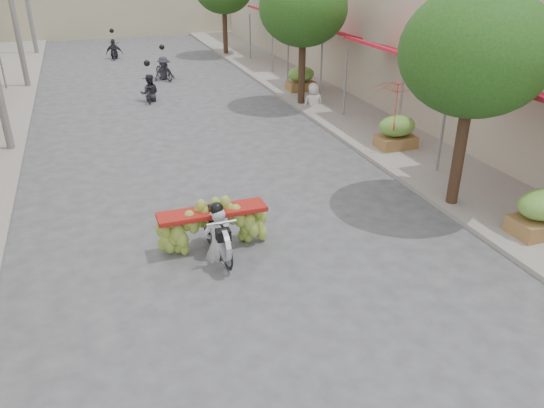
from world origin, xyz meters
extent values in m
plane|color=#545459|center=(0.00, 0.00, 0.00)|extent=(120.00, 120.00, 0.00)
cube|color=gray|center=(7.00, 15.00, 0.06)|extent=(4.00, 60.00, 0.12)
cylinder|color=slate|center=(-6.30, 20.80, 1.27)|extent=(0.08, 0.08, 2.55)
cube|color=#B6AD97|center=(12.00, 14.00, 3.00)|extent=(8.00, 40.00, 6.00)
cube|color=#B01727|center=(7.12, 4.00, 2.75)|extent=(1.77, 4.20, 0.53)
cylinder|color=slate|center=(6.30, 5.90, 1.27)|extent=(0.08, 0.08, 2.55)
cube|color=#B01727|center=(7.12, 10.00, 2.75)|extent=(1.77, 4.20, 0.53)
cylinder|color=slate|center=(6.30, 8.10, 1.27)|extent=(0.08, 0.08, 2.55)
cylinder|color=slate|center=(6.30, 11.90, 1.27)|extent=(0.08, 0.08, 2.55)
cube|color=#B01727|center=(7.12, 16.00, 2.75)|extent=(1.77, 4.20, 0.53)
cylinder|color=slate|center=(6.30, 14.10, 1.27)|extent=(0.08, 0.08, 2.55)
cylinder|color=slate|center=(6.30, 17.90, 1.27)|extent=(0.08, 0.08, 2.55)
cube|color=#B01727|center=(7.12, 22.00, 2.75)|extent=(1.77, 4.20, 0.53)
cylinder|color=slate|center=(6.30, 20.10, 1.27)|extent=(0.08, 0.08, 2.55)
cylinder|color=slate|center=(6.30, 23.90, 1.27)|extent=(0.08, 0.08, 2.55)
cylinder|color=#3A2719|center=(5.40, 4.00, 1.60)|extent=(0.28, 0.28, 3.20)
ellipsoid|color=#245117|center=(5.40, 4.00, 3.80)|extent=(3.40, 3.40, 2.90)
cylinder|color=#3A2719|center=(5.40, 14.00, 1.60)|extent=(0.28, 0.28, 3.20)
ellipsoid|color=#245117|center=(5.40, 14.00, 3.80)|extent=(3.40, 3.40, 2.90)
cylinder|color=#3A2719|center=(5.40, 26.00, 1.60)|extent=(0.28, 0.28, 3.20)
cube|color=olive|center=(6.20, 2.00, 0.37)|extent=(1.20, 0.80, 0.50)
cube|color=olive|center=(6.20, 8.00, 0.37)|extent=(1.20, 0.80, 0.50)
ellipsoid|color=#639B3A|center=(6.20, 8.00, 0.95)|extent=(1.20, 0.88, 0.66)
cube|color=olive|center=(6.20, 16.00, 0.37)|extent=(1.20, 0.80, 0.50)
ellipsoid|color=#639B3A|center=(6.20, 16.00, 0.95)|extent=(1.20, 0.88, 0.66)
imported|color=black|center=(-0.73, 3.61, 0.54)|extent=(0.69, 1.86, 1.07)
cylinder|color=silver|center=(-0.73, 2.96, 0.62)|extent=(0.10, 0.66, 0.66)
cube|color=black|center=(-0.73, 3.06, 0.80)|extent=(0.28, 0.22, 0.22)
cylinder|color=silver|center=(-0.73, 3.16, 1.02)|extent=(0.60, 0.05, 0.05)
cube|color=maroon|center=(-0.73, 3.96, 0.88)|extent=(2.30, 0.55, 0.10)
imported|color=silver|center=(-0.73, 3.56, 1.18)|extent=(0.64, 0.47, 1.77)
sphere|color=black|center=(-0.73, 3.53, 2.04)|extent=(0.28, 0.28, 0.28)
imported|color=red|center=(5.82, 7.56, 2.37)|extent=(1.91, 1.91, 1.54)
imported|color=silver|center=(5.80, 13.64, 0.99)|extent=(0.87, 0.54, 1.74)
imported|color=black|center=(-0.36, 16.83, 0.44)|extent=(0.87, 1.66, 0.89)
imported|color=#2B2A32|center=(-0.36, 16.83, 1.12)|extent=(0.87, 0.62, 1.65)
sphere|color=black|center=(-0.36, 16.83, 1.58)|extent=(0.26, 0.26, 0.26)
imported|color=black|center=(0.84, 20.58, 0.49)|extent=(0.99, 1.72, 0.98)
imported|color=#2B2A32|center=(0.84, 20.58, 1.12)|extent=(1.18, 0.87, 1.65)
sphere|color=black|center=(0.84, 20.58, 1.58)|extent=(0.26, 0.26, 0.26)
imported|color=black|center=(-1.03, 27.07, 0.43)|extent=(0.82, 1.61, 0.86)
imported|color=#2B2A32|center=(-1.03, 27.07, 1.12)|extent=(1.05, 0.70, 1.65)
sphere|color=black|center=(-1.03, 27.07, 1.58)|extent=(0.26, 0.26, 0.26)
camera|label=1|loc=(-2.85, -5.84, 5.89)|focal=35.00mm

